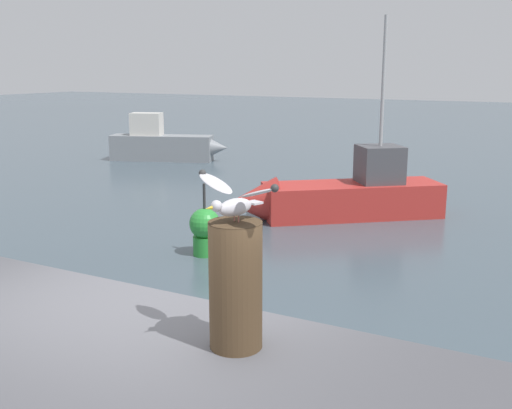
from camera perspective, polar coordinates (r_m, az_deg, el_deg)
mooring_post at (r=3.51m, az=-1.93°, el=-7.62°), size 0.31×0.31×0.75m
seagull at (r=3.37m, az=-2.04°, el=0.49°), size 0.64×0.38×0.26m
boat_red at (r=13.82m, az=7.32°, el=0.83°), size 4.53×3.90×4.57m
boat_grey at (r=22.40m, az=-8.48°, el=5.61°), size 4.31×2.23×1.72m
channel_buoy at (r=11.00m, az=-4.84°, el=-2.36°), size 0.56×0.56×1.33m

